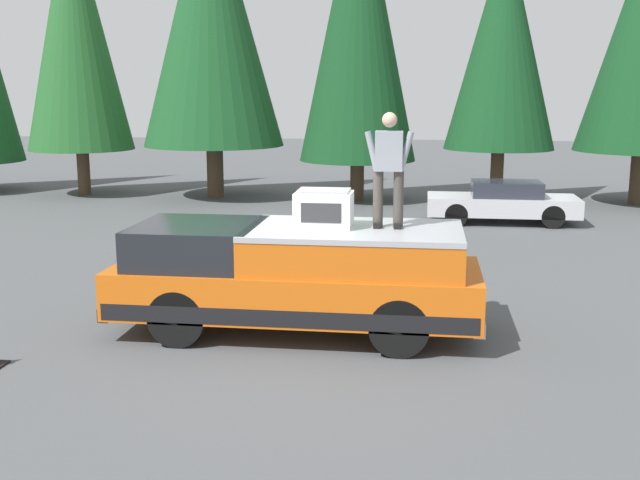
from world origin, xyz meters
name	(u,v)px	position (x,y,z in m)	size (l,w,h in m)	color
ground_plane	(292,333)	(0.00, 0.00, 0.00)	(90.00, 90.00, 0.00)	#4C4F51
pickup_truck	(296,277)	(0.07, -0.07, 0.87)	(2.01, 5.54, 1.65)	orange
compressor_unit	(324,208)	(0.09, -0.48, 1.93)	(0.65, 0.84, 0.56)	silver
person_on_truck_bed	(389,167)	(0.17, -1.43, 2.55)	(0.29, 0.72, 1.69)	#423D38
parked_car_silver	(503,202)	(10.41, -4.14, 0.58)	(1.64, 4.10, 1.16)	silver
conifer_left	(503,41)	(14.12, -4.29, 5.13)	(3.49, 3.49, 8.53)	#4C3826
conifer_center_left	(359,18)	(14.21, 0.24, 5.86)	(3.81, 3.81, 10.42)	#4C3826
conifer_center_right	(211,14)	(14.30, 5.13, 6.07)	(4.70, 4.70, 10.40)	#4C3826
conifer_right	(75,27)	(14.30, 9.87, 5.71)	(3.60, 3.60, 9.87)	#4C3826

